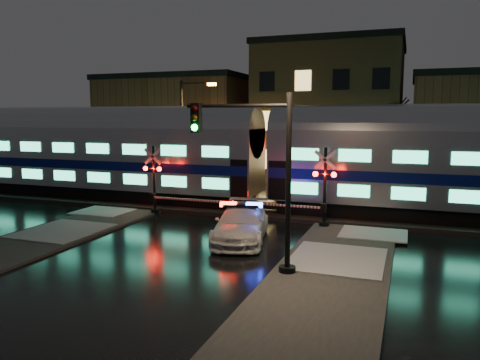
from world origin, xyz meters
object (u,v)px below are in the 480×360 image
crossing_signal_right (317,195)px  traffic_light (260,179)px  police_car (241,223)px  streetlight (186,130)px  crossing_signal_left (159,187)px

crossing_signal_right → traffic_light: (-0.61, -7.43, 1.69)m
police_car → streetlight: size_ratio=0.71×
crossing_signal_right → crossing_signal_left: bearing=-180.0°
streetlight → crossing_signal_left: bearing=-76.1°
crossing_signal_right → police_car: bearing=-127.3°
police_car → crossing_signal_left: (-6.21, 3.57, 0.82)m
streetlight → traffic_light: bearing=-54.8°
crossing_signal_left → traffic_light: traffic_light is taller
police_car → crossing_signal_right: size_ratio=1.00×
traffic_light → crossing_signal_left: bearing=129.5°
crossing_signal_left → police_car: bearing=-29.9°
crossing_signal_right → crossing_signal_left: 8.93m
police_car → crossing_signal_right: bearing=40.4°
crossing_signal_left → traffic_light: (8.32, -7.43, 1.75)m
streetlight → crossing_signal_right: bearing=-32.3°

